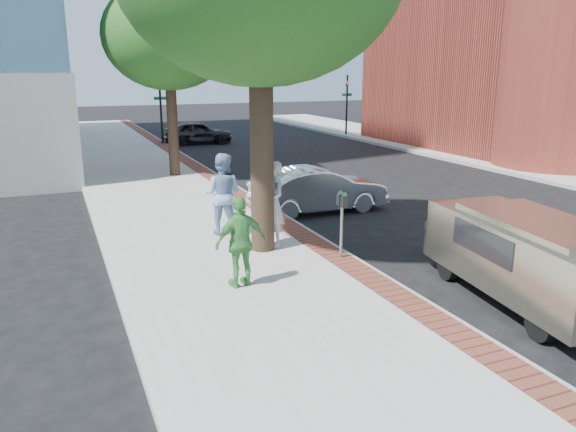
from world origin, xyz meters
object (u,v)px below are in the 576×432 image
person_officer (222,194)px  person_green (241,242)px  parking_meter (342,211)px  van (522,253)px  bg_car (198,132)px  sedan_silver (318,190)px  person_gray (274,204)px

person_officer → person_green: bearing=111.5°
parking_meter → person_green: person_green is taller
parking_meter → person_officer: 3.35m
person_green → person_officer: bearing=-108.9°
person_officer → van: size_ratio=0.44×
person_officer → bg_car: size_ratio=0.53×
parking_meter → sedan_silver: 4.70m
sedan_silver → van: size_ratio=0.89×
person_gray → van: (3.15, -4.35, -0.24)m
sedan_silver → person_gray: bearing=138.8°
person_officer → van: (3.94, -5.78, -0.27)m
person_officer → sedan_silver: person_officer is taller
person_officer → person_green: (-0.69, -3.53, -0.14)m
sedan_silver → bg_car: sedan_silver is taller
bg_car → sedan_silver: bearing=-176.0°
person_officer → bg_car: (4.01, 18.55, -0.51)m
sedan_silver → van: bearing=-176.1°
sedan_silver → van: (0.54, -7.36, 0.22)m
parking_meter → bg_car: (2.20, 21.36, -0.56)m
parking_meter → bg_car: parking_meter is taller
person_officer → person_green: size_ratio=1.17×
sedan_silver → bg_car: (0.62, 16.97, -0.02)m
sedan_silver → van: van is taller
bg_car → van: 24.33m
person_green → van: size_ratio=0.38×
van → person_gray: bearing=133.8°
person_gray → bg_car: bearing=167.7°
parking_meter → sedan_silver: bearing=70.2°
van → person_officer: bearing=132.2°
person_officer → person_gray: bearing=151.6°
parking_meter → van: size_ratio=0.32×
parking_meter → sedan_silver: parking_meter is taller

